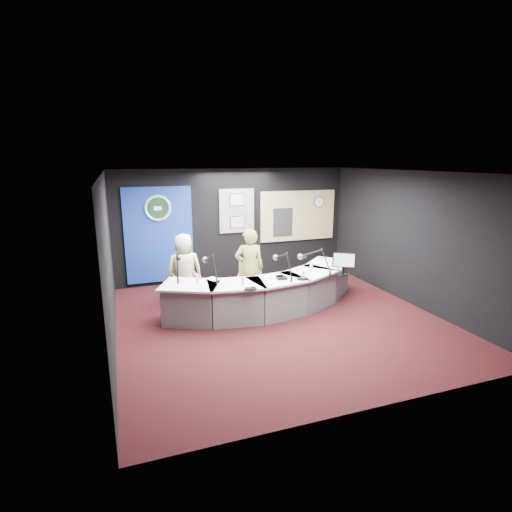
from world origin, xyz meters
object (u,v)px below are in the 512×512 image
object	(u,v)px
armchair_left	(185,280)
person_man	(184,269)
armchair_right	(249,284)
person_woman	(249,268)
broadcast_desk	(267,293)

from	to	relation	value
armchair_left	person_man	world-z (taller)	person_man
armchair_right	person_man	bearing A→B (deg)	178.33
person_man	person_woman	distance (m)	1.38
armchair_left	person_man	bearing A→B (deg)	0.00
broadcast_desk	armchair_right	world-z (taller)	armchair_right
armchair_left	person_man	size ratio (longest dim) A/B	0.69
armchair_left	person_woman	bearing A→B (deg)	-29.01
broadcast_desk	person_man	size ratio (longest dim) A/B	2.95
armchair_left	armchair_right	world-z (taller)	armchair_left
broadcast_desk	person_woman	bearing A→B (deg)	126.01
person_man	broadcast_desk	bearing A→B (deg)	147.77
broadcast_desk	person_woman	distance (m)	0.63
armchair_right	person_man	xyz separation A→B (m)	(-1.25, 0.59, 0.29)
broadcast_desk	armchair_left	size ratio (longest dim) A/B	4.31
armchair_right	person_man	distance (m)	1.41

